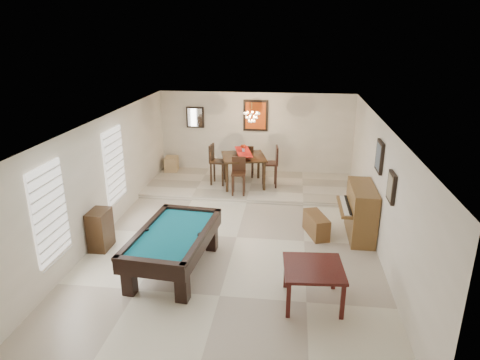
% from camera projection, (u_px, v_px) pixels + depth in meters
% --- Properties ---
extents(ground_plane, '(6.00, 9.00, 0.02)m').
position_uv_depth(ground_plane, '(237.00, 238.00, 9.56)').
color(ground_plane, beige).
extents(wall_back, '(6.00, 0.04, 2.60)m').
position_uv_depth(wall_back, '(256.00, 134.00, 13.34)').
color(wall_back, silver).
rests_on(wall_back, ground_plane).
extents(wall_front, '(6.00, 0.04, 2.60)m').
position_uv_depth(wall_front, '(185.00, 314.00, 4.92)').
color(wall_front, silver).
rests_on(wall_front, ground_plane).
extents(wall_left, '(0.04, 9.00, 2.60)m').
position_uv_depth(wall_left, '(103.00, 177.00, 9.48)').
color(wall_left, silver).
rests_on(wall_left, ground_plane).
extents(wall_right, '(0.04, 9.00, 2.60)m').
position_uv_depth(wall_right, '(381.00, 189.00, 8.78)').
color(wall_right, silver).
rests_on(wall_right, ground_plane).
extents(ceiling, '(6.00, 9.00, 0.04)m').
position_uv_depth(ceiling, '(236.00, 123.00, 8.70)').
color(ceiling, white).
rests_on(ceiling, wall_back).
extents(dining_step, '(6.00, 2.50, 0.12)m').
position_uv_depth(dining_step, '(251.00, 185.00, 12.58)').
color(dining_step, beige).
rests_on(dining_step, ground_plane).
extents(window_left_front, '(0.06, 1.00, 1.70)m').
position_uv_depth(window_left_front, '(50.00, 213.00, 7.39)').
color(window_left_front, white).
rests_on(window_left_front, wall_left).
extents(window_left_rear, '(0.06, 1.00, 1.70)m').
position_uv_depth(window_left_rear, '(114.00, 165.00, 10.01)').
color(window_left_rear, white).
rests_on(window_left_rear, wall_left).
extents(pool_table, '(1.46, 2.44, 0.78)m').
position_uv_depth(pool_table, '(174.00, 251.00, 8.16)').
color(pool_table, black).
rests_on(pool_table, ground_plane).
extents(square_table, '(1.05, 1.05, 0.68)m').
position_uv_depth(square_table, '(313.00, 285.00, 7.18)').
color(square_table, '#340F0D').
rests_on(square_table, ground_plane).
extents(upright_piano, '(0.79, 1.41, 1.18)m').
position_uv_depth(upright_piano, '(355.00, 211.00, 9.46)').
color(upright_piano, brown).
rests_on(upright_piano, ground_plane).
extents(piano_bench, '(0.59, 0.93, 0.48)m').
position_uv_depth(piano_bench, '(316.00, 225.00, 9.61)').
color(piano_bench, brown).
rests_on(piano_bench, ground_plane).
extents(apothecary_chest, '(0.38, 0.57, 0.85)m').
position_uv_depth(apothecary_chest, '(100.00, 230.00, 8.96)').
color(apothecary_chest, black).
rests_on(apothecary_chest, ground_plane).
extents(dining_table, '(1.45, 1.45, 0.99)m').
position_uv_depth(dining_table, '(243.00, 168.00, 12.30)').
color(dining_table, black).
rests_on(dining_table, dining_step).
extents(flower_vase, '(0.14, 0.14, 0.22)m').
position_uv_depth(flower_vase, '(244.00, 148.00, 12.10)').
color(flower_vase, '#A0290D').
rests_on(flower_vase, dining_table).
extents(dining_chair_south, '(0.40, 0.40, 1.02)m').
position_uv_depth(dining_chair_south, '(238.00, 176.00, 11.59)').
color(dining_chair_south, black).
rests_on(dining_chair_south, dining_step).
extents(dining_chair_north, '(0.38, 0.38, 0.99)m').
position_uv_depth(dining_chair_north, '(248.00, 161.00, 13.03)').
color(dining_chair_north, black).
rests_on(dining_chair_north, dining_step).
extents(dining_chair_west, '(0.47, 0.47, 1.17)m').
position_uv_depth(dining_chair_west, '(218.00, 165.00, 12.35)').
color(dining_chair_west, black).
rests_on(dining_chair_west, dining_step).
extents(dining_chair_east, '(0.48, 0.48, 1.18)m').
position_uv_depth(dining_chair_east, '(270.00, 167.00, 12.15)').
color(dining_chair_east, black).
rests_on(dining_chair_east, dining_step).
extents(corner_bench, '(0.44, 0.53, 0.44)m').
position_uv_depth(corner_bench, '(172.00, 164.00, 13.65)').
color(corner_bench, tan).
rests_on(corner_bench, dining_step).
extents(chandelier, '(0.44, 0.44, 0.60)m').
position_uv_depth(chandelier, '(252.00, 113.00, 11.83)').
color(chandelier, '#FFE5B2').
rests_on(chandelier, ceiling).
extents(back_painting, '(0.75, 0.06, 0.95)m').
position_uv_depth(back_painting, '(256.00, 116.00, 13.10)').
color(back_painting, '#D84C14').
rests_on(back_painting, wall_back).
extents(back_mirror, '(0.55, 0.06, 0.65)m').
position_uv_depth(back_mirror, '(195.00, 117.00, 13.36)').
color(back_mirror, white).
rests_on(back_mirror, wall_back).
extents(right_picture_upper, '(0.06, 0.55, 0.65)m').
position_uv_depth(right_picture_upper, '(380.00, 157.00, 8.86)').
color(right_picture_upper, slate).
rests_on(right_picture_upper, wall_right).
extents(right_picture_lower, '(0.06, 0.45, 0.55)m').
position_uv_depth(right_picture_lower, '(391.00, 187.00, 7.71)').
color(right_picture_lower, gray).
rests_on(right_picture_lower, wall_right).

